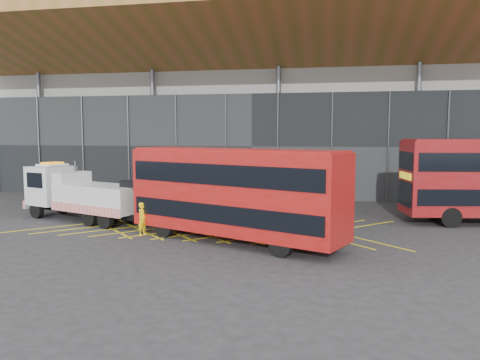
# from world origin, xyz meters

# --- Properties ---
(ground_plane) EXTENTS (120.00, 120.00, 0.00)m
(ground_plane) POSITION_xyz_m (0.00, 0.00, 0.00)
(ground_plane) COLOR #28282A
(road_markings) EXTENTS (19.96, 7.16, 0.01)m
(road_markings) POSITION_xyz_m (1.60, 0.00, 0.01)
(road_markings) COLOR yellow
(road_markings) RESTS_ON ground_plane
(construction_building) EXTENTS (55.00, 23.97, 18.00)m
(construction_building) POSITION_xyz_m (1.92, 18.40, 8.98)
(construction_building) COLOR gray
(construction_building) RESTS_ON ground_plane
(recovery_truck) EXTENTS (9.38, 5.02, 3.33)m
(recovery_truck) POSITION_xyz_m (-6.11, 0.40, 1.54)
(recovery_truck) COLOR black
(recovery_truck) RESTS_ON ground_plane
(bus_towed) EXTENTS (10.62, 6.42, 4.29)m
(bus_towed) POSITION_xyz_m (3.63, -3.28, 2.38)
(bus_towed) COLOR #9E0F0C
(bus_towed) RESTS_ON ground_plane
(worker) EXTENTS (0.53, 0.67, 1.62)m
(worker) POSITION_xyz_m (-1.08, -2.63, 0.81)
(worker) COLOR yellow
(worker) RESTS_ON ground_plane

